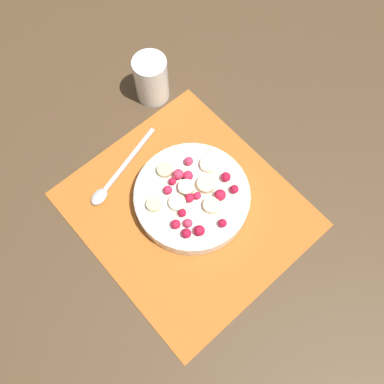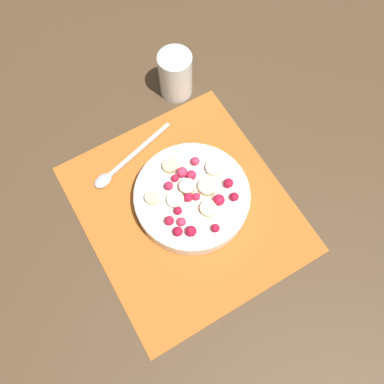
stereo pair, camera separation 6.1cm
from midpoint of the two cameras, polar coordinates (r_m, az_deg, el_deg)
The scene contains 5 objects.
ground_plane at distance 0.83m, azimuth 1.17°, elevation -2.40°, with size 3.00×3.00×0.00m, color #4C3823.
placemat at distance 0.83m, azimuth 1.17°, elevation -2.32°, with size 0.42×0.38×0.01m.
fruit_bowl at distance 0.82m, azimuth 2.13°, elevation -0.74°, with size 0.22×0.22×0.06m.
spoon at distance 0.87m, azimuth -7.76°, elevation 3.16°, with size 0.07×0.20×0.01m.
drinking_glass at distance 0.93m, azimuth -0.29°, elevation 15.25°, with size 0.07×0.07×0.11m.
Camera 2 is at (0.26, -0.14, 0.78)m, focal length 40.00 mm.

